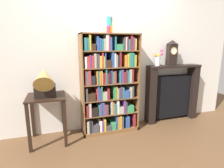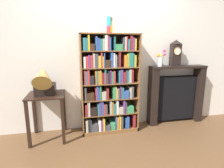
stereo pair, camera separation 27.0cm
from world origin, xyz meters
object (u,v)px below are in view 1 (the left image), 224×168
Objects in this scene: cup_stack at (110,25)px; gramophone at (44,82)px; bookshelf at (109,86)px; flower_vase at (158,59)px; fireplace_mantel at (172,93)px; mantel_clock at (172,53)px; side_table_left at (47,107)px.

cup_stack is 1.30m from gramophone.
bookshelf is 1.04m from flower_vase.
bookshelf reaches higher than gramophone.
mantel_clock is at bearing -163.73° from fireplace_mantel.
cup_stack is at bearing -176.84° from fireplace_mantel.
cup_stack is at bearing 5.35° from side_table_left.
cup_stack is 0.23× the size of fireplace_mantel.
bookshelf reaches higher than side_table_left.
gramophone is 2.25m from mantel_clock.
bookshelf is 1.50× the size of fireplace_mantel.
gramophone is 1.72× the size of flower_vase.
bookshelf is at bearing 8.93° from gramophone.
side_table_left is 2.05m from flower_vase.
cup_stack reaches higher than flower_vase.
cup_stack reaches higher than fireplace_mantel.
cup_stack is 0.34× the size of side_table_left.
fireplace_mantel is (2.28, 0.16, -0.01)m from side_table_left.
bookshelf is 0.96m from cup_stack.
mantel_clock is at bearing 5.82° from gramophone.
fireplace_mantel is at bearing 16.27° from mantel_clock.
bookshelf is 6.53× the size of cup_stack.
side_table_left is at bearing -174.65° from cup_stack.
flower_vase is at bearing 2.78° from cup_stack.
flower_vase reaches higher than gramophone.
gramophone is (0.00, -0.08, 0.41)m from side_table_left.
side_table_left is 2.43× the size of flower_vase.
bookshelf is 5.46× the size of flower_vase.
gramophone reaches higher than side_table_left.
flower_vase is at bearing -179.09° from mantel_clock.
bookshelf is 2.24× the size of side_table_left.
fireplace_mantel is 0.77m from flower_vase.
bookshelf is 1.33m from fireplace_mantel.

